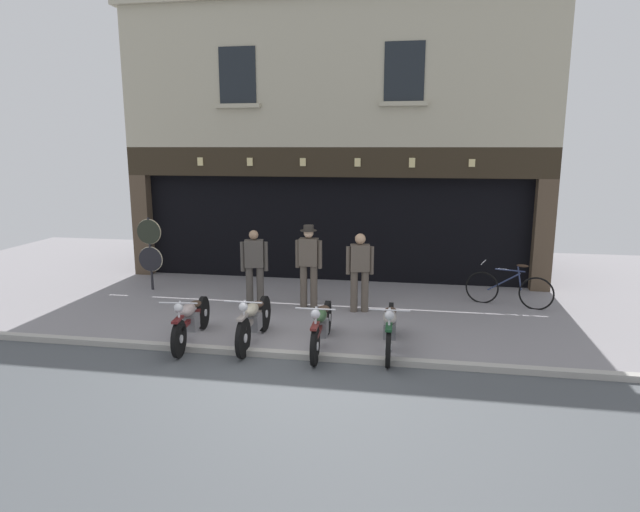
# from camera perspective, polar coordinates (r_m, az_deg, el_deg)

# --- Properties ---
(ground) EXTENTS (22.38, 22.00, 0.18)m
(ground) POSITION_cam_1_polar(r_m,az_deg,el_deg) (7.96, -5.86, -13.61)
(ground) COLOR gray
(shop_facade) EXTENTS (10.68, 4.42, 6.82)m
(shop_facade) POSITION_cam_1_polar(r_m,az_deg,el_deg) (15.10, 2.18, 5.66)
(shop_facade) COLOR black
(shop_facade) RESTS_ON ground
(motorcycle_left) EXTENTS (0.62, 2.00, 0.90)m
(motorcycle_left) POSITION_cam_1_polar(r_m,az_deg,el_deg) (9.62, -13.38, -6.48)
(motorcycle_left) COLOR black
(motorcycle_left) RESTS_ON ground
(motorcycle_center_left) EXTENTS (0.62, 1.96, 0.92)m
(motorcycle_center_left) POSITION_cam_1_polar(r_m,az_deg,el_deg) (9.36, -6.96, -6.66)
(motorcycle_center_left) COLOR black
(motorcycle_center_left) RESTS_ON ground
(motorcycle_center) EXTENTS (0.62, 2.05, 0.90)m
(motorcycle_center) POSITION_cam_1_polar(r_m,az_deg,el_deg) (9.07, 0.15, -7.26)
(motorcycle_center) COLOR black
(motorcycle_center) RESTS_ON ground
(motorcycle_center_right) EXTENTS (0.62, 2.00, 0.90)m
(motorcycle_center_right) POSITION_cam_1_polar(r_m,az_deg,el_deg) (9.06, 7.34, -7.38)
(motorcycle_center_right) COLOR black
(motorcycle_center_right) RESTS_ON ground
(salesman_left) EXTENTS (0.55, 0.30, 1.66)m
(salesman_left) POSITION_cam_1_polar(r_m,az_deg,el_deg) (11.20, -6.90, -1.04)
(salesman_left) COLOR #47423D
(salesman_left) RESTS_ON ground
(shopkeeper_center) EXTENTS (0.56, 0.34, 1.74)m
(shopkeeper_center) POSITION_cam_1_polar(r_m,az_deg,el_deg) (11.24, -1.19, -0.63)
(shopkeeper_center) COLOR brown
(shopkeeper_center) RESTS_ON ground
(salesman_right) EXTENTS (0.55, 0.28, 1.62)m
(salesman_right) POSITION_cam_1_polar(r_m,az_deg,el_deg) (10.98, 4.20, -1.34)
(salesman_right) COLOR brown
(salesman_right) RESTS_ON ground
(tyre_sign_pole) EXTENTS (0.59, 0.06, 1.71)m
(tyre_sign_pole) POSITION_cam_1_polar(r_m,az_deg,el_deg) (13.22, -17.43, 0.95)
(tyre_sign_pole) COLOR #232328
(tyre_sign_pole) RESTS_ON ground
(advert_board_near) EXTENTS (0.75, 0.03, 1.10)m
(advert_board_near) POSITION_cam_1_polar(r_m,az_deg,el_deg) (13.43, 10.58, 3.80)
(advert_board_near) COLOR silver
(advert_board_far) EXTENTS (0.77, 0.03, 0.92)m
(advert_board_far) POSITION_cam_1_polar(r_m,az_deg,el_deg) (13.48, 15.24, 3.88)
(advert_board_far) COLOR silver
(leaning_bicycle) EXTENTS (1.73, 0.68, 0.94)m
(leaning_bicycle) POSITION_cam_1_polar(r_m,az_deg,el_deg) (12.13, 19.24, -3.27)
(leaning_bicycle) COLOR black
(leaning_bicycle) RESTS_ON ground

